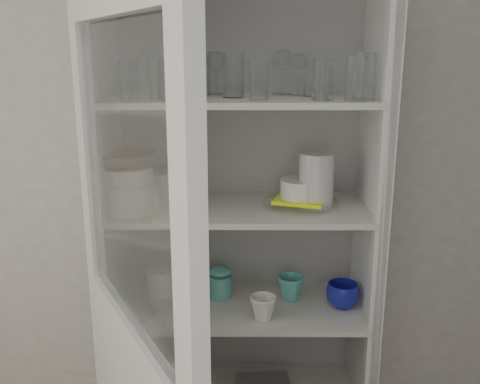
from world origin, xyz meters
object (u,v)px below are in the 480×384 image
at_px(goblet_2, 282,70).
at_px(cream_bowl, 126,175).
at_px(measuring_cups, 164,308).
at_px(goblet_0, 193,68).
at_px(mug_teal, 291,288).
at_px(white_ramekin, 301,188).
at_px(grey_bowl_stack, 316,180).
at_px(glass_platter, 301,203).
at_px(plate_stack_front, 127,196).
at_px(pantry_cabinet, 240,277).
at_px(plate_stack_back, 159,183).
at_px(mug_white, 263,308).
at_px(goblet_1, 216,71).
at_px(goblet_3, 298,72).
at_px(white_canister, 161,284).
at_px(yellow_trivet, 301,199).
at_px(mug_blue, 343,295).
at_px(terracotta_bowl, 125,159).
at_px(teal_jar, 220,284).

xyz_separation_m(goblet_2, cream_bowl, (-0.56, -0.17, -0.36)).
bearing_deg(measuring_cups, goblet_0, 59.05).
bearing_deg(mug_teal, white_ramekin, -67.77).
bearing_deg(cream_bowl, grey_bowl_stack, 3.09).
bearing_deg(goblet_2, glass_platter, -56.76).
bearing_deg(plate_stack_front, pantry_cabinet, 15.51).
bearing_deg(plate_stack_back, mug_white, -31.22).
bearing_deg(cream_bowl, goblet_0, 33.29).
bearing_deg(goblet_1, pantry_cabinet, -29.76).
bearing_deg(goblet_1, goblet_0, -172.30).
bearing_deg(goblet_3, plate_stack_front, -168.74).
relative_size(grey_bowl_stack, white_canister, 1.58).
bearing_deg(glass_platter, yellow_trivet, 0.00).
distance_m(plate_stack_back, mug_blue, 0.83).
relative_size(glass_platter, mug_blue, 2.28).
relative_size(goblet_2, white_ramekin, 1.14).
height_order(pantry_cabinet, yellow_trivet, pantry_cabinet).
distance_m(goblet_3, measuring_cups, 1.01).
bearing_deg(mug_white, measuring_cups, -167.38).
bearing_deg(plate_stack_front, goblet_3, 11.26).
distance_m(pantry_cabinet, goblet_0, 0.84).
distance_m(glass_platter, mug_blue, 0.40).
bearing_deg(terracotta_bowl, white_ramekin, 4.88).
distance_m(goblet_1, goblet_3, 0.30).
xyz_separation_m(terracotta_bowl, mug_blue, (0.80, 0.01, -0.53)).
bearing_deg(goblet_0, measuring_cups, -120.95).
distance_m(yellow_trivet, teal_jar, 0.48).
xyz_separation_m(goblet_2, grey_bowl_stack, (0.12, -0.13, -0.39)).
xyz_separation_m(goblet_0, measuring_cups, (-0.11, -0.19, -0.88)).
height_order(plate_stack_front, mug_white, plate_stack_front).
bearing_deg(goblet_1, plate_stack_front, -152.64).
distance_m(pantry_cabinet, cream_bowl, 0.62).
distance_m(goblet_0, mug_teal, 0.93).
distance_m(cream_bowl, teal_jar, 0.58).
bearing_deg(goblet_3, pantry_cabinet, -177.25).
xyz_separation_m(yellow_trivet, mug_blue, (0.17, -0.04, -0.37)).
relative_size(plate_stack_front, measuring_cups, 2.72).
bearing_deg(teal_jar, white_canister, -174.48).
distance_m(grey_bowl_stack, teal_jar, 0.57).
height_order(goblet_2, glass_platter, goblet_2).
relative_size(yellow_trivet, mug_teal, 1.76).
relative_size(glass_platter, white_ramekin, 1.80).
bearing_deg(white_canister, glass_platter, -2.20).
bearing_deg(mug_white, goblet_2, 94.81).
distance_m(goblet_2, grey_bowl_stack, 0.43).
height_order(plate_stack_front, cream_bowl, cream_bowl).
bearing_deg(mug_blue, yellow_trivet, -169.64).
height_order(goblet_1, grey_bowl_stack, goblet_1).
xyz_separation_m(cream_bowl, teal_jar, (0.33, 0.10, -0.47)).
bearing_deg(mug_white, mug_teal, 75.57).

